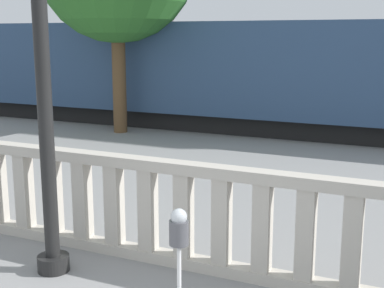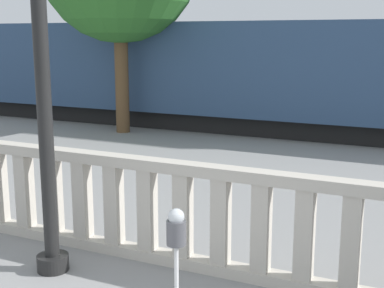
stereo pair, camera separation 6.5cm
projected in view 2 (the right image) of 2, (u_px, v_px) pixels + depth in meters
balustrade at (221, 221)px, 6.41m from camera, size 15.12×0.24×1.35m
lamppost at (40, 25)px, 6.04m from camera, size 0.39×0.39×5.86m
parking_meter at (176, 236)px, 4.85m from camera, size 0.18×0.18×1.33m
train_near at (304, 75)px, 15.54m from camera, size 24.47×2.94×3.85m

